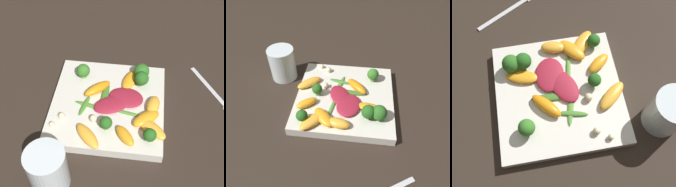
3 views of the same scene
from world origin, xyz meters
The scene contains 24 objects.
ground_plane centered at (0.00, 0.00, 0.00)m, with size 2.40×2.40×0.00m, color #2D231C.
plate centered at (0.00, 0.00, 0.01)m, with size 0.27×0.27×0.03m.
drinking_glass centered at (-0.09, -0.20, 0.05)m, with size 0.08×0.08×0.10m.
radicchio_leaf_0 centered at (0.04, 0.01, 0.03)m, with size 0.09×0.08×0.01m.
radicchio_leaf_1 centered at (0.01, -0.01, 0.03)m, with size 0.10×0.08×0.01m.
orange_segment_0 centered at (0.05, 0.07, 0.03)m, with size 0.05×0.08×0.01m.
orange_segment_1 centered at (-0.03, 0.03, 0.04)m, with size 0.07×0.07×0.02m.
orange_segment_2 centered at (-0.03, -0.11, 0.03)m, with size 0.07×0.08×0.02m.
orange_segment_3 centered at (0.05, -0.10, 0.03)m, with size 0.06×0.06×0.02m.
orange_segment_4 centered at (0.11, -0.07, 0.03)m, with size 0.08×0.07×0.02m.
orange_segment_5 centered at (0.09, -0.05, 0.03)m, with size 0.07×0.07×0.02m.
orange_segment_6 centered at (0.11, -0.01, 0.04)m, with size 0.04×0.06×0.02m.
broccoli_floret_0 centered at (0.07, 0.09, 0.05)m, with size 0.04×0.04×0.04m.
broccoli_floret_1 centered at (0.10, -0.10, 0.04)m, with size 0.03×0.03×0.04m.
broccoli_floret_2 centered at (0.08, 0.07, 0.05)m, with size 0.04×0.04×0.04m.
broccoli_floret_3 centered at (-0.07, 0.08, 0.05)m, with size 0.03×0.03×0.04m.
broccoli_floret_4 centered at (0.01, -0.08, 0.05)m, with size 0.03×0.03×0.04m.
arugula_sprig_0 centered at (-0.03, -0.02, 0.03)m, with size 0.09×0.03×0.00m.
arugula_sprig_1 centered at (-0.01, 0.01, 0.03)m, with size 0.02×0.10×0.01m.
arugula_sprig_2 centered at (0.05, -0.03, 0.03)m, with size 0.07×0.02×0.00m.
arugula_sprig_3 centered at (-0.05, -0.02, 0.03)m, with size 0.03×0.06×0.01m.
macadamia_nut_0 centered at (-0.10, -0.06, 0.03)m, with size 0.02×0.02×0.02m.
macadamia_nut_1 centered at (-0.03, -0.06, 0.03)m, with size 0.02×0.02×0.02m.
macadamia_nut_2 centered at (-0.12, -0.09, 0.03)m, with size 0.01×0.01×0.01m.
Camera 2 is at (0.43, 0.03, 0.46)m, focal length 35.00 mm.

